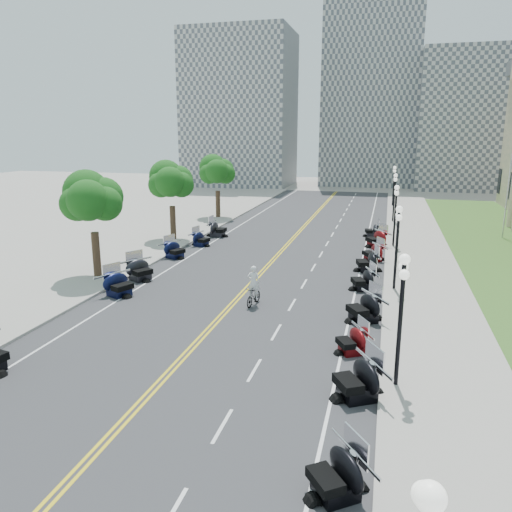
% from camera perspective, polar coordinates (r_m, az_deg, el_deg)
% --- Properties ---
extents(ground, '(160.00, 160.00, 0.00)m').
position_cam_1_polar(ground, '(28.22, -2.28, -5.05)').
color(ground, gray).
extents(road, '(16.00, 90.00, 0.01)m').
position_cam_1_polar(road, '(37.50, 2.18, -0.23)').
color(road, '#333335').
rests_on(road, ground).
extents(centerline_yellow_a, '(0.12, 90.00, 0.00)m').
position_cam_1_polar(centerline_yellow_a, '(37.52, 2.00, -0.20)').
color(centerline_yellow_a, yellow).
rests_on(centerline_yellow_a, road).
extents(centerline_yellow_b, '(0.12, 90.00, 0.00)m').
position_cam_1_polar(centerline_yellow_b, '(37.47, 2.36, -0.23)').
color(centerline_yellow_b, yellow).
rests_on(centerline_yellow_b, road).
extents(edge_line_north, '(0.12, 90.00, 0.00)m').
position_cam_1_polar(edge_line_north, '(36.69, 11.98, -0.83)').
color(edge_line_north, white).
rests_on(edge_line_north, road).
extents(edge_line_south, '(0.12, 90.00, 0.00)m').
position_cam_1_polar(edge_line_south, '(39.34, -6.95, 0.37)').
color(edge_line_south, white).
rests_on(edge_line_south, road).
extents(lane_dash_3, '(0.12, 2.00, 0.00)m').
position_cam_1_polar(lane_dash_3, '(16.97, -3.86, -18.78)').
color(lane_dash_3, white).
rests_on(lane_dash_3, road).
extents(lane_dash_4, '(0.12, 2.00, 0.00)m').
position_cam_1_polar(lane_dash_4, '(20.30, -0.18, -12.90)').
color(lane_dash_4, white).
rests_on(lane_dash_4, road).
extents(lane_dash_5, '(0.12, 2.00, 0.00)m').
position_cam_1_polar(lane_dash_5, '(23.83, 2.33, -8.68)').
color(lane_dash_5, white).
rests_on(lane_dash_5, road).
extents(lane_dash_6, '(0.12, 2.00, 0.00)m').
position_cam_1_polar(lane_dash_6, '(27.49, 4.14, -5.57)').
color(lane_dash_6, white).
rests_on(lane_dash_6, road).
extents(lane_dash_7, '(0.12, 2.00, 0.00)m').
position_cam_1_polar(lane_dash_7, '(31.24, 5.51, -3.18)').
color(lane_dash_7, white).
rests_on(lane_dash_7, road).
extents(lane_dash_8, '(0.12, 2.00, 0.00)m').
position_cam_1_polar(lane_dash_8, '(35.04, 6.58, -1.31)').
color(lane_dash_8, white).
rests_on(lane_dash_8, road).
extents(lane_dash_9, '(0.12, 2.00, 0.00)m').
position_cam_1_polar(lane_dash_9, '(38.88, 7.43, 0.19)').
color(lane_dash_9, white).
rests_on(lane_dash_9, road).
extents(lane_dash_10, '(0.12, 2.00, 0.00)m').
position_cam_1_polar(lane_dash_10, '(42.75, 8.14, 1.42)').
color(lane_dash_10, white).
rests_on(lane_dash_10, road).
extents(lane_dash_11, '(0.12, 2.00, 0.00)m').
position_cam_1_polar(lane_dash_11, '(46.65, 8.72, 2.45)').
color(lane_dash_11, white).
rests_on(lane_dash_11, road).
extents(lane_dash_12, '(0.12, 2.00, 0.00)m').
position_cam_1_polar(lane_dash_12, '(50.56, 9.22, 3.32)').
color(lane_dash_12, white).
rests_on(lane_dash_12, road).
extents(lane_dash_13, '(0.12, 2.00, 0.00)m').
position_cam_1_polar(lane_dash_13, '(54.48, 9.64, 4.06)').
color(lane_dash_13, white).
rests_on(lane_dash_13, road).
extents(lane_dash_14, '(0.12, 2.00, 0.00)m').
position_cam_1_polar(lane_dash_14, '(58.41, 10.01, 4.70)').
color(lane_dash_14, white).
rests_on(lane_dash_14, road).
extents(lane_dash_15, '(0.12, 2.00, 0.00)m').
position_cam_1_polar(lane_dash_15, '(62.35, 10.34, 5.26)').
color(lane_dash_15, white).
rests_on(lane_dash_15, road).
extents(lane_dash_16, '(0.12, 2.00, 0.00)m').
position_cam_1_polar(lane_dash_16, '(66.30, 10.62, 5.76)').
color(lane_dash_16, white).
rests_on(lane_dash_16, road).
extents(lane_dash_17, '(0.12, 2.00, 0.00)m').
position_cam_1_polar(lane_dash_17, '(70.26, 10.88, 6.20)').
color(lane_dash_17, white).
rests_on(lane_dash_17, road).
extents(lane_dash_18, '(0.12, 2.00, 0.00)m').
position_cam_1_polar(lane_dash_18, '(74.21, 11.10, 6.59)').
color(lane_dash_18, white).
rests_on(lane_dash_18, road).
extents(lane_dash_19, '(0.12, 2.00, 0.00)m').
position_cam_1_polar(lane_dash_19, '(78.18, 11.31, 6.94)').
color(lane_dash_19, white).
rests_on(lane_dash_19, road).
extents(sidewalk_north, '(5.00, 90.00, 0.15)m').
position_cam_1_polar(sidewalk_north, '(36.74, 18.38, -1.13)').
color(sidewalk_north, '#9E9991').
rests_on(sidewalk_north, ground).
extents(sidewalk_south, '(5.00, 90.00, 0.15)m').
position_cam_1_polar(sidewalk_south, '(40.99, -12.29, 0.79)').
color(sidewalk_south, '#9E9991').
rests_on(sidewalk_south, ground).
extents(lawn, '(9.00, 60.00, 0.10)m').
position_cam_1_polar(lawn, '(45.48, 26.64, 0.87)').
color(lawn, '#356023').
rests_on(lawn, ground).
extents(distant_block_a, '(18.00, 14.00, 26.00)m').
position_cam_1_polar(distant_block_a, '(91.32, -1.79, 16.33)').
color(distant_block_a, gray).
rests_on(distant_block_a, ground).
extents(distant_block_b, '(16.00, 12.00, 30.00)m').
position_cam_1_polar(distant_block_b, '(93.76, 12.94, 17.17)').
color(distant_block_b, gray).
rests_on(distant_block_b, ground).
extents(distant_block_c, '(20.00, 14.00, 22.00)m').
position_cam_1_polar(distant_block_c, '(91.61, 24.38, 13.89)').
color(distant_block_c, gray).
rests_on(distant_block_c, ground).
extents(street_lamp_1, '(0.50, 1.20, 4.90)m').
position_cam_1_polar(street_lamp_1, '(18.71, 16.14, -7.22)').
color(street_lamp_1, black).
rests_on(street_lamp_1, sidewalk_north).
extents(street_lamp_2, '(0.50, 1.20, 4.90)m').
position_cam_1_polar(street_lamp_2, '(30.23, 15.77, 0.85)').
color(street_lamp_2, black).
rests_on(street_lamp_2, sidewalk_north).
extents(street_lamp_3, '(0.50, 1.20, 4.90)m').
position_cam_1_polar(street_lamp_3, '(42.02, 15.61, 4.42)').
color(street_lamp_3, black).
rests_on(street_lamp_3, sidewalk_north).
extents(street_lamp_4, '(0.50, 1.20, 4.90)m').
position_cam_1_polar(street_lamp_4, '(53.91, 15.51, 6.43)').
color(street_lamp_4, black).
rests_on(street_lamp_4, sidewalk_north).
extents(street_lamp_5, '(0.50, 1.20, 4.90)m').
position_cam_1_polar(street_lamp_5, '(65.83, 15.45, 7.71)').
color(street_lamp_5, black).
rests_on(street_lamp_5, sidewalk_north).
extents(flagpole, '(1.10, 0.20, 10.00)m').
position_cam_1_polar(flagpole, '(48.75, 26.93, 7.53)').
color(flagpole, silver).
rests_on(flagpole, ground).
extents(tree_2, '(4.80, 4.80, 9.20)m').
position_cam_1_polar(tree_2, '(33.09, -18.19, 5.56)').
color(tree_2, '#235619').
rests_on(tree_2, sidewalk_south).
extents(tree_3, '(4.80, 4.80, 9.20)m').
position_cam_1_polar(tree_3, '(43.58, -9.64, 7.92)').
color(tree_3, '#235619').
rests_on(tree_3, sidewalk_south).
extents(tree_4, '(4.80, 4.80, 9.20)m').
position_cam_1_polar(tree_4, '(54.69, -4.43, 9.26)').
color(tree_4, '#235619').
rests_on(tree_4, sidewalk_south).
extents(motorcycle_n_2, '(2.74, 2.74, 1.37)m').
position_cam_1_polar(motorcycle_n_2, '(14.11, 9.14, -23.23)').
color(motorcycle_n_2, black).
rests_on(motorcycle_n_2, road).
extents(motorcycle_n_3, '(3.05, 3.05, 1.56)m').
position_cam_1_polar(motorcycle_n_3, '(18.41, 11.51, -13.49)').
color(motorcycle_n_3, black).
rests_on(motorcycle_n_3, road).
extents(motorcycle_n_4, '(2.40, 2.40, 1.23)m').
position_cam_1_polar(motorcycle_n_4, '(21.88, 10.90, -9.35)').
color(motorcycle_n_4, '#590A0C').
rests_on(motorcycle_n_4, road).
extents(motorcycle_n_5, '(3.05, 3.05, 1.54)m').
position_cam_1_polar(motorcycle_n_5, '(25.44, 12.22, -5.67)').
color(motorcycle_n_5, black).
rests_on(motorcycle_n_5, road).
extents(motorcycle_n_6, '(2.54, 2.54, 1.37)m').
position_cam_1_polar(motorcycle_n_6, '(30.43, 12.17, -2.58)').
color(motorcycle_n_6, black).
rests_on(motorcycle_n_6, road).
extents(motorcycle_n_7, '(2.58, 2.58, 1.48)m').
position_cam_1_polar(motorcycle_n_7, '(34.53, 12.62, -0.54)').
color(motorcycle_n_7, black).
rests_on(motorcycle_n_7, road).
extents(motorcycle_n_8, '(2.71, 2.71, 1.39)m').
position_cam_1_polar(motorcycle_n_8, '(37.48, 13.24, 0.49)').
color(motorcycle_n_8, '#590A0C').
rests_on(motorcycle_n_8, road).
extents(motorcycle_n_9, '(3.03, 3.03, 1.53)m').
position_cam_1_polar(motorcycle_n_9, '(42.12, 13.60, 2.03)').
color(motorcycle_n_9, '#590A0C').
rests_on(motorcycle_n_9, road).
extents(motorcycle_n_10, '(2.14, 2.14, 1.31)m').
position_cam_1_polar(motorcycle_n_10, '(46.27, 13.14, 2.96)').
color(motorcycle_n_10, black).
rests_on(motorcycle_n_10, road).
extents(motorcycle_s_5, '(2.82, 2.82, 1.49)m').
position_cam_1_polar(motorcycle_s_5, '(29.77, -15.42, -3.03)').
color(motorcycle_s_5, black).
rests_on(motorcycle_s_5, road).
extents(motorcycle_s_6, '(2.91, 2.91, 1.48)m').
position_cam_1_polar(motorcycle_s_6, '(32.58, -13.13, -1.43)').
color(motorcycle_s_6, black).
rests_on(motorcycle_s_6, road).
extents(motorcycle_s_7, '(2.61, 2.61, 1.39)m').
position_cam_1_polar(motorcycle_s_7, '(37.81, -9.29, 0.79)').
color(motorcycle_s_7, black).
rests_on(motorcycle_s_7, road).
extents(motorcycle_s_8, '(2.28, 2.28, 1.30)m').
position_cam_1_polar(motorcycle_s_8, '(41.59, -6.30, 2.03)').
color(motorcycle_s_8, black).
rests_on(motorcycle_s_8, road).
extents(motorcycle_s_9, '(2.17, 2.17, 1.52)m').
position_cam_1_polar(motorcycle_s_9, '(45.20, -4.40, 3.17)').
color(motorcycle_s_9, black).
rests_on(motorcycle_s_9, road).
extents(bicycle, '(0.76, 1.77, 1.03)m').
position_cam_1_polar(bicycle, '(27.20, -0.28, -4.62)').
color(bicycle, '#A51414').
rests_on(bicycle, road).
extents(cyclist_rider, '(0.69, 0.45, 1.89)m').
position_cam_1_polar(cyclist_rider, '(26.77, -0.28, -1.66)').
color(cyclist_rider, silver).
rests_on(cyclist_rider, bicycle).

